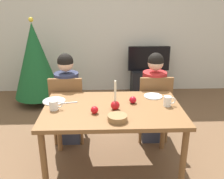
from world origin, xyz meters
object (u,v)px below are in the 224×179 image
(dining_table, at_px, (113,115))
(apple_near_candle, at_px, (133,100))
(tv, at_px, (149,59))
(apple_by_left_plate, at_px, (95,110))
(chair_right, at_px, (154,104))
(tv_stand, at_px, (148,82))
(candle_centerpiece, at_px, (115,104))
(plate_right, at_px, (153,96))
(chair_left, at_px, (68,105))
(person_left_child, at_px, (68,100))
(bowl_walnuts, at_px, (117,118))
(person_right_child, at_px, (153,99))
(christmas_tree, at_px, (35,61))
(mug_left, at_px, (54,105))
(mug_right, at_px, (168,101))
(plate_left, at_px, (54,101))

(dining_table, bearing_deg, apple_near_candle, 25.18)
(tv, relative_size, apple_by_left_plate, 10.73)
(chair_right, distance_m, tv_stand, 1.73)
(candle_centerpiece, relative_size, plate_right, 1.47)
(chair_left, relative_size, apple_by_left_plate, 12.23)
(dining_table, height_order, tv_stand, dining_table)
(person_left_child, bearing_deg, bowl_walnuts, -58.14)
(apple_by_left_plate, bearing_deg, person_right_child, 46.73)
(tv_stand, distance_m, christmas_tree, 2.13)
(dining_table, bearing_deg, mug_left, -177.04)
(plate_right, bearing_deg, apple_by_left_plate, -147.50)
(chair_left, height_order, candle_centerpiece, candle_centerpiece)
(person_right_child, xyz_separation_m, mug_right, (0.01, -0.62, 0.23))
(tv, bearing_deg, tv_stand, -90.00)
(tv_stand, distance_m, tv, 0.47)
(plate_right, distance_m, mug_left, 1.09)
(dining_table, distance_m, person_left_child, 0.85)
(candle_centerpiece, bearing_deg, plate_right, 36.53)
(plate_left, distance_m, apple_by_left_plate, 0.54)
(chair_right, xyz_separation_m, tv, (0.22, 1.69, 0.20))
(apple_by_left_plate, bearing_deg, tv, 68.63)
(dining_table, bearing_deg, person_left_child, 130.49)
(person_left_child, xyz_separation_m, apple_by_left_plate, (0.37, -0.77, 0.22))
(person_left_child, height_order, tv, person_left_child)
(chair_left, bearing_deg, mug_right, -27.95)
(chair_left, distance_m, plate_right, 1.09)
(person_right_child, xyz_separation_m, plate_right, (-0.08, -0.36, 0.19))
(plate_left, relative_size, mug_left, 1.78)
(mug_right, bearing_deg, mug_left, -177.55)
(person_right_child, relative_size, mug_right, 9.41)
(christmas_tree, bearing_deg, bowl_walnuts, -59.82)
(person_right_child, distance_m, bowl_walnuts, 1.08)
(dining_table, height_order, plate_left, plate_left)
(person_right_child, distance_m, tv, 1.68)
(person_right_child, height_order, tv, person_right_child)
(apple_near_candle, bearing_deg, apple_by_left_plate, -149.32)
(christmas_tree, distance_m, apple_by_left_plate, 2.32)
(chair_left, distance_m, plate_left, 0.50)
(tv_stand, relative_size, christmas_tree, 0.43)
(tv_stand, bearing_deg, mug_left, -120.16)
(tv, relative_size, mug_right, 6.34)
(chair_left, height_order, plate_right, chair_left)
(dining_table, height_order, tv, tv)
(person_left_child, height_order, apple_near_candle, person_left_child)
(person_left_child, relative_size, christmas_tree, 0.78)
(bowl_walnuts, height_order, apple_near_candle, apple_near_candle)
(tv, height_order, mug_left, tv)
(dining_table, height_order, chair_left, chair_left)
(mug_right, height_order, apple_by_left_plate, mug_right)
(plate_right, xyz_separation_m, bowl_walnuts, (-0.43, -0.57, 0.02))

